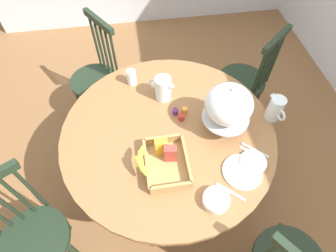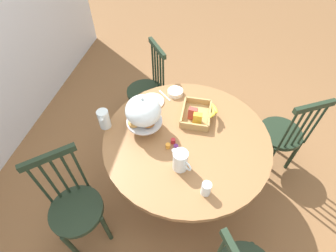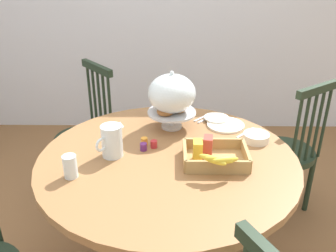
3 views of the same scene
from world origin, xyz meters
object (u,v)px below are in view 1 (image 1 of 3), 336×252
object	(u,v)px
windsor_chair_far_side	(244,82)
cereal_bowl	(216,200)
china_plate_small	(253,161)
drinking_glass	(132,77)
milk_pitcher	(275,109)
cereal_basket	(163,160)
orange_juice_pitcher	(163,89)
windsor_chair_near_window	(97,79)
pastry_stand_with_dome	(228,106)
china_plate_large	(242,172)
dining_table	(168,147)
windsor_chair_by_cabinet	(33,237)

from	to	relation	value
windsor_chair_far_side	cereal_bowl	distance (m)	1.26
windsor_chair_far_side	cereal_bowl	world-z (taller)	windsor_chair_far_side
china_plate_small	drinking_glass	distance (m)	0.96
milk_pitcher	cereal_basket	bearing A→B (deg)	-72.57
cereal_basket	china_plate_small	bearing A→B (deg)	81.91
orange_juice_pitcher	milk_pitcher	bearing A→B (deg)	67.39
windsor_chair_near_window	cereal_basket	xyz separation A→B (m)	(1.04, 0.43, 0.33)
windsor_chair_near_window	orange_juice_pitcher	xyz separation A→B (m)	(0.54, 0.50, 0.36)
windsor_chair_near_window	orange_juice_pitcher	distance (m)	0.82
pastry_stand_with_dome	orange_juice_pitcher	distance (m)	0.46
windsor_chair_near_window	cereal_bowl	size ratio (longest dim) A/B	6.96
milk_pitcher	drinking_glass	distance (m)	0.95
windsor_chair_near_window	china_plate_large	distance (m)	1.47
orange_juice_pitcher	cereal_bowl	xyz separation A→B (m)	(0.76, 0.16, -0.05)
pastry_stand_with_dome	milk_pitcher	bearing A→B (deg)	94.41
pastry_stand_with_dome	windsor_chair_near_window	bearing A→B (deg)	-135.29
orange_juice_pitcher	cereal_basket	world-z (taller)	orange_juice_pitcher
cereal_bowl	drinking_glass	world-z (taller)	drinking_glass
dining_table	china_plate_large	bearing A→B (deg)	46.93
windsor_chair_by_cabinet	drinking_glass	distance (m)	1.15
milk_pitcher	china_plate_large	size ratio (longest dim) A/B	0.79
milk_pitcher	drinking_glass	xyz separation A→B (m)	(-0.44, -0.85, -0.02)
pastry_stand_with_dome	windsor_chair_far_side	bearing A→B (deg)	146.86
cereal_basket	drinking_glass	bearing A→B (deg)	-169.42
dining_table	china_plate_small	xyz separation A→B (m)	(0.29, 0.44, 0.21)
windsor_chair_near_window	milk_pitcher	bearing A→B (deg)	54.79
cereal_basket	cereal_bowl	distance (m)	0.35
windsor_chair_near_window	china_plate_small	size ratio (longest dim) A/B	6.50
orange_juice_pitcher	cereal_basket	bearing A→B (deg)	-8.04
windsor_chair_by_cabinet	orange_juice_pitcher	world-z (taller)	windsor_chair_by_cabinet
dining_table	orange_juice_pitcher	distance (m)	0.39
china_plate_large	dining_table	bearing A→B (deg)	-133.07
china_plate_small	drinking_glass	size ratio (longest dim) A/B	1.36
windsor_chair_by_cabinet	cereal_bowl	xyz separation A→B (m)	(0.05, 1.03, 0.31)
pastry_stand_with_dome	drinking_glass	world-z (taller)	pastry_stand_with_dome
cereal_basket	cereal_bowl	xyz separation A→B (m)	(0.26, 0.24, -0.02)
pastry_stand_with_dome	cereal_basket	bearing A→B (deg)	-63.22
dining_table	china_plate_large	size ratio (longest dim) A/B	5.96
windsor_chair_by_cabinet	china_plate_small	size ratio (longest dim) A/B	6.50
china_plate_small	cereal_bowl	bearing A→B (deg)	-54.64
windsor_chair_far_side	pastry_stand_with_dome	size ratio (longest dim) A/B	2.83
windsor_chair_far_side	cereal_basket	bearing A→B (deg)	-44.44
windsor_chair_by_cabinet	china_plate_large	xyz separation A→B (m)	(-0.09, 1.22, 0.29)
cereal_bowl	dining_table	bearing A→B (deg)	-160.03
windsor_chair_near_window	orange_juice_pitcher	size ratio (longest dim) A/B	5.81
china_plate_large	windsor_chair_by_cabinet	bearing A→B (deg)	-85.93
cereal_basket	china_plate_small	world-z (taller)	cereal_basket
dining_table	orange_juice_pitcher	world-z (taller)	orange_juice_pitcher
china_plate_small	drinking_glass	bearing A→B (deg)	-139.63
milk_pitcher	drinking_glass	bearing A→B (deg)	-117.16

